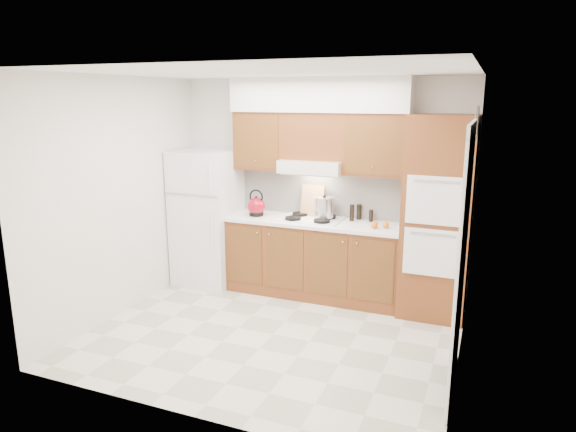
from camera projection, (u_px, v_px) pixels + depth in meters
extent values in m
plane|color=beige|center=(273.00, 334.00, 5.26)|extent=(3.60, 3.60, 0.00)
plane|color=white|center=(271.00, 72.00, 4.67)|extent=(3.60, 3.60, 0.00)
cube|color=silver|center=(321.00, 186.00, 6.32)|extent=(3.60, 0.02, 2.60)
cube|color=silver|center=(122.00, 198.00, 5.62)|extent=(0.02, 3.00, 2.60)
cube|color=silver|center=(468.00, 228.00, 4.31)|extent=(0.02, 3.00, 2.60)
cube|color=white|center=(208.00, 217.00, 6.61)|extent=(0.75, 0.72, 1.72)
cube|color=brown|center=(314.00, 259.00, 6.23)|extent=(2.11, 0.60, 0.90)
cube|color=white|center=(314.00, 222.00, 6.12)|extent=(2.13, 0.62, 0.04)
cube|color=white|center=(322.00, 193.00, 6.32)|extent=(2.11, 0.03, 0.56)
cube|color=brown|center=(437.00, 218.00, 5.55)|extent=(0.70, 0.65, 2.20)
cube|color=brown|center=(262.00, 141.00, 6.31)|extent=(0.63, 0.33, 0.70)
cube|color=brown|center=(377.00, 145.00, 5.79)|extent=(0.73, 0.33, 0.70)
cube|color=silver|center=(313.00, 166.00, 6.06)|extent=(0.75, 0.45, 0.15)
cube|color=brown|center=(315.00, 136.00, 6.04)|extent=(0.75, 0.33, 0.55)
cube|color=silver|center=(319.00, 95.00, 5.90)|extent=(2.13, 0.36, 0.40)
cube|color=white|center=(311.00, 219.00, 6.15)|extent=(0.74, 0.50, 0.01)
cube|color=black|center=(461.00, 269.00, 4.06)|extent=(0.02, 0.90, 2.10)
cylinder|color=#3F3833|center=(477.00, 123.00, 4.62)|extent=(0.02, 0.30, 0.30)
sphere|color=maroon|center=(256.00, 206.00, 6.32)|extent=(0.24, 0.24, 0.22)
cube|color=tan|center=(312.00, 200.00, 6.27)|extent=(0.29, 0.10, 0.38)
cylinder|color=silver|center=(324.00, 208.00, 6.12)|extent=(0.24, 0.24, 0.23)
cylinder|color=black|center=(352.00, 213.00, 6.06)|extent=(0.06, 0.06, 0.20)
cylinder|color=black|center=(359.00, 212.00, 6.14)|extent=(0.06, 0.06, 0.18)
cylinder|color=black|center=(371.00, 216.00, 6.04)|extent=(0.06, 0.06, 0.14)
sphere|color=orange|center=(386.00, 225.00, 5.74)|extent=(0.08, 0.08, 0.07)
sphere|color=#F0590C|center=(374.00, 225.00, 5.73)|extent=(0.11, 0.11, 0.08)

